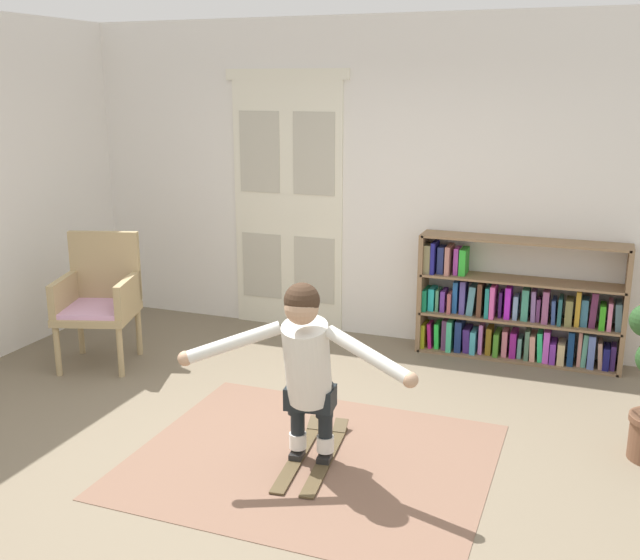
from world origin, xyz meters
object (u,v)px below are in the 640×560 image
(wicker_chair, at_px, (99,296))
(skis_pair, at_px, (313,454))
(bookshelf, at_px, (515,311))
(person_skier, at_px, (306,361))

(wicker_chair, height_order, skis_pair, wicker_chair)
(bookshelf, xyz_separation_m, wicker_chair, (-3.27, -1.33, 0.16))
(bookshelf, distance_m, skis_pair, 2.52)
(bookshelf, relative_size, skis_pair, 1.75)
(skis_pair, distance_m, person_skier, 0.71)
(bookshelf, xyz_separation_m, person_skier, (-0.95, -2.43, 0.29))
(skis_pair, xyz_separation_m, person_skier, (0.02, -0.15, 0.69))
(skis_pair, bearing_deg, person_skier, -83.39)
(skis_pair, bearing_deg, bookshelf, 67.03)
(wicker_chair, distance_m, skis_pair, 2.56)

